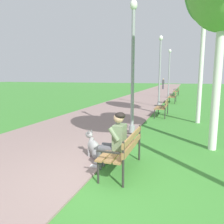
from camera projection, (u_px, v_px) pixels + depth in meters
ground_plane at (98, 182)px, 4.15m from camera, size 120.00×120.00×0.00m
paved_path at (155, 92)px, 27.28m from camera, size 4.23×60.00×0.04m
park_bench_near at (124, 147)px, 4.58m from camera, size 0.55×1.50×0.85m
park_bench_mid at (163, 106)px, 10.90m from camera, size 0.55×1.50×0.85m
park_bench_far at (173, 96)px, 16.52m from camera, size 0.55×1.50×0.85m
park_bench_furthest at (177, 91)px, 22.75m from camera, size 0.55×1.50×0.85m
person_seated_on_near_bench at (114, 139)px, 4.62m from camera, size 0.74×0.49×1.25m
dog_grey at (95, 149)px, 5.27m from camera, size 0.77×0.48×0.71m
lamp_post_near at (133, 68)px, 7.28m from camera, size 0.24×0.24×4.36m
lamp_post_mid at (160, 71)px, 13.93m from camera, size 0.24×0.24×4.46m
lamp_post_far at (169, 73)px, 19.86m from camera, size 0.24×0.24×4.35m
pedestrian_distant at (163, 84)px, 33.43m from camera, size 0.32×0.22×1.65m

